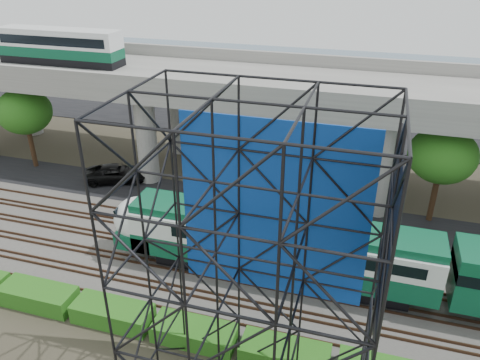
% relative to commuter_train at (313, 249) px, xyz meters
% --- Properties ---
extents(ground, '(140.00, 140.00, 0.00)m').
position_rel_commuter_train_xyz_m(ground, '(-6.31, -2.00, -2.88)').
color(ground, '#474233').
rests_on(ground, ground).
extents(ballast_bed, '(90.00, 12.00, 0.20)m').
position_rel_commuter_train_xyz_m(ballast_bed, '(-6.31, 0.00, -2.78)').
color(ballast_bed, slate).
rests_on(ballast_bed, ground).
extents(service_road, '(90.00, 5.00, 0.08)m').
position_rel_commuter_train_xyz_m(service_road, '(-6.31, 8.50, -2.84)').
color(service_road, black).
rests_on(service_road, ground).
extents(parking_lot, '(90.00, 18.00, 0.08)m').
position_rel_commuter_train_xyz_m(parking_lot, '(-6.31, 32.00, -2.84)').
color(parking_lot, black).
rests_on(parking_lot, ground).
extents(harbor_water, '(140.00, 40.00, 0.03)m').
position_rel_commuter_train_xyz_m(harbor_water, '(-6.31, 54.00, -2.87)').
color(harbor_water, '#496179').
rests_on(harbor_water, ground).
extents(rail_tracks, '(90.00, 9.52, 0.16)m').
position_rel_commuter_train_xyz_m(rail_tracks, '(-6.31, -0.00, -2.60)').
color(rail_tracks, '#472D1E').
rests_on(rail_tracks, ballast_bed).
extents(commuter_train, '(29.30, 3.06, 4.30)m').
position_rel_commuter_train_xyz_m(commuter_train, '(0.00, 0.00, 0.00)').
color(commuter_train, black).
rests_on(commuter_train, rail_tracks).
extents(overpass, '(80.00, 12.00, 12.40)m').
position_rel_commuter_train_xyz_m(overpass, '(-7.77, 14.00, 5.33)').
color(overpass, '#9E9B93').
rests_on(overpass, ground).
extents(scaffold_tower, '(9.36, 6.36, 15.00)m').
position_rel_commuter_train_xyz_m(scaffold_tower, '(-1.06, -9.98, 4.59)').
color(scaffold_tower, black).
rests_on(scaffold_tower, ground).
extents(hedge_strip, '(34.60, 1.80, 1.20)m').
position_rel_commuter_train_xyz_m(hedge_strip, '(-5.31, -6.30, -2.32)').
color(hedge_strip, '#226216').
rests_on(hedge_strip, ground).
extents(trees, '(40.94, 16.94, 7.69)m').
position_rel_commuter_train_xyz_m(trees, '(-10.98, 14.17, 2.69)').
color(trees, '#382314').
rests_on(trees, ground).
extents(suv, '(6.07, 4.47, 1.53)m').
position_rel_commuter_train_xyz_m(suv, '(-19.08, 9.39, -2.04)').
color(suv, black).
rests_on(suv, service_road).
extents(parked_cars, '(40.20, 9.59, 1.30)m').
position_rel_commuter_train_xyz_m(parked_cars, '(-4.99, 32.06, -2.20)').
color(parked_cars, silver).
rests_on(parked_cars, parking_lot).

